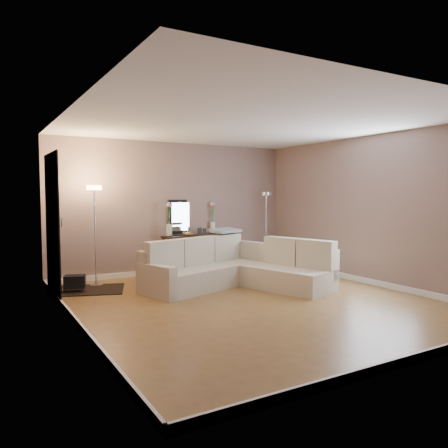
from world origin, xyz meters
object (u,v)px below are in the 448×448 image
floor_lamp_lit (95,215)px  sectional_sofa (234,269)px  console_table (189,252)px  floor_lamp_unlit (266,214)px

floor_lamp_lit → sectional_sofa: bearing=-31.0°
sectional_sofa → console_table: 1.58m
sectional_sofa → floor_lamp_unlit: bearing=40.1°
floor_lamp_lit → floor_lamp_unlit: floor_lamp_lit is taller
sectional_sofa → floor_lamp_lit: floor_lamp_lit is taller
floor_lamp_lit → console_table: bearing=10.2°
sectional_sofa → floor_lamp_lit: bearing=149.0°
console_table → floor_lamp_lit: floor_lamp_lit is taller
console_table → floor_lamp_lit: 2.12m
floor_lamp_lit → floor_lamp_unlit: size_ratio=1.07×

